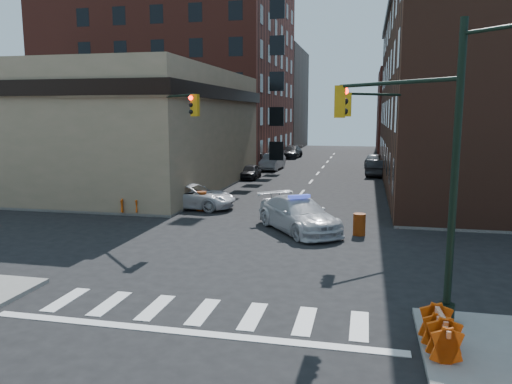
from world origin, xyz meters
The scene contains 28 objects.
ground centered at (0.00, 0.00, 0.00)m, with size 140.00×140.00×0.00m, color black.
sidewalk_nw centered at (-23.00, 32.75, 0.07)m, with size 34.00×54.50×0.15m, color gray.
bank_building centered at (-17.00, 16.50, 4.50)m, with size 22.00×22.00×9.00m, color #977E63.
apartment_block centered at (-18.50, 40.00, 12.00)m, with size 25.00×25.00×24.00m, color maroon.
commercial_row_ne centered at (13.00, 22.50, 7.00)m, with size 14.00×34.00×14.00m, color #4B2A1E.
filler_nw centered at (-16.00, 62.00, 8.00)m, with size 20.00×18.00×16.00m, color brown.
filler_ne centered at (14.00, 58.00, 6.00)m, with size 16.00×16.00×12.00m, color maroon.
signal_pole_se centered at (6.04, -5.52, 4.61)m, with size 5.40×5.27×8.00m.
signal_pole_nw centered at (-5.85, 5.34, 4.34)m, with size 3.58×3.67×8.00m.
signal_pole_ne centered at (5.84, 5.35, 4.34)m, with size 3.67×3.58×8.00m.
tree_ne_near centered at (7.50, 26.00, 3.49)m, with size 3.00×3.00×4.85m.
tree_ne_far centered at (7.50, 34.00, 3.49)m, with size 3.00×3.00×4.85m.
police_car centered at (1.36, 3.95, 0.84)m, with size 2.34×5.76×1.67m, color silver.
pickup centered at (-5.80, 8.54, 0.74)m, with size 2.45×5.31×1.48m, color silver.
parked_car_wnear centered at (-5.50, 22.89, 0.64)m, with size 1.50×3.74×1.27m, color black.
parked_car_wfar centered at (-4.88, 30.21, 0.83)m, with size 1.75×5.01×1.65m, color gray.
parked_car_wdeep centered at (-5.01, 44.14, 0.78)m, with size 2.18×5.36×1.55m, color black.
parked_car_enear centered at (5.50, 27.29, 0.74)m, with size 1.56×4.48×1.48m, color black.
parked_car_efar centered at (5.34, 36.15, 0.72)m, with size 1.69×4.20×1.43m, color #919499.
pedestrian_a centered at (-8.58, 6.00, 1.00)m, with size 0.62×0.41×1.70m, color black.
pedestrian_b centered at (-11.47, 6.00, 0.98)m, with size 0.80×0.63×1.65m, color black.
pedestrian_c centered at (-13.00, 6.00, 0.94)m, with size 0.93×0.39×1.58m, color #1F252F.
barrel_road centered at (4.31, 3.73, 0.52)m, with size 0.59×0.59×1.05m, color #D9620A.
barrel_bank centered at (-5.04, 7.95, 0.57)m, with size 0.64×0.64×1.15m, color #E8590A.
barricade_se_a centered at (6.40, -8.00, 0.61)m, with size 1.22×0.61×0.91m, color #D6600A, non-canonical shape.
barricade_se_b centered at (6.40, -8.38, 0.56)m, with size 1.10×0.55×0.83m, color orange, non-canonical shape.
barricade_nw_a centered at (-6.50, 8.00, 0.57)m, with size 1.13×0.56×0.85m, color #ED390B, non-canonical shape.
barricade_nw_b centered at (-8.50, 5.70, 0.58)m, with size 1.14×0.57×0.86m, color #C53A09, non-canonical shape.
Camera 1 is at (4.53, -20.04, 5.78)m, focal length 35.00 mm.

